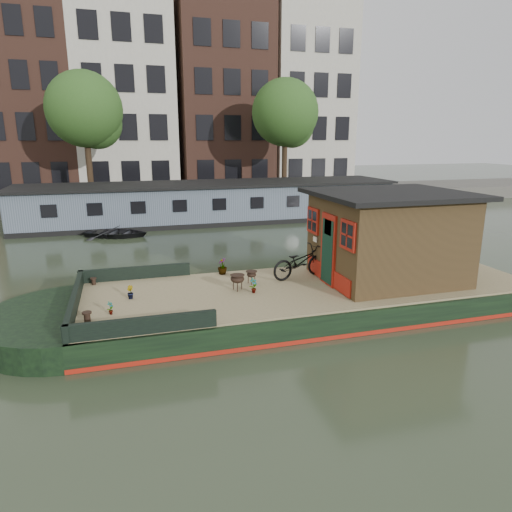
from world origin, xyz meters
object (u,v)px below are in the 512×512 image
object	(u,v)px
bicycle	(300,262)
brazier_rear	(237,282)
potted_plant_a	(254,286)
brazier_front	(252,277)
cabin	(388,235)
dinghy	(116,230)

from	to	relation	value
bicycle	brazier_rear	xyz separation A→B (m)	(-1.94, -0.58, -0.25)
potted_plant_a	brazier_rear	bearing A→B (deg)	137.53
bicycle	brazier_front	world-z (taller)	bicycle
cabin	brazier_front	size ratio (longest dim) A/B	11.31
potted_plant_a	dinghy	size ratio (longest dim) A/B	0.13
bicycle	potted_plant_a	world-z (taller)	bicycle
brazier_rear	dinghy	distance (m)	11.44
brazier_rear	cabin	bearing A→B (deg)	-2.26
cabin	brazier_front	distance (m)	3.90
dinghy	bicycle	bearing A→B (deg)	-132.86
potted_plant_a	brazier_front	bearing A→B (deg)	78.19
potted_plant_a	bicycle	bearing A→B (deg)	29.16
cabin	bicycle	xyz separation A→B (m)	(-2.26, 0.75, -0.77)
brazier_rear	brazier_front	bearing A→B (deg)	40.80
cabin	brazier_rear	world-z (taller)	cabin
cabin	brazier_front	xyz separation A→B (m)	(-3.71, 0.59, -1.05)
bicycle	brazier_rear	size ratio (longest dim) A/B	4.15
cabin	dinghy	size ratio (longest dim) A/B	1.36
bicycle	cabin	bearing A→B (deg)	-122.06
bicycle	potted_plant_a	distance (m)	1.85
dinghy	brazier_front	bearing A→B (deg)	-139.90
brazier_front	brazier_rear	size ratio (longest dim) A/B	0.84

